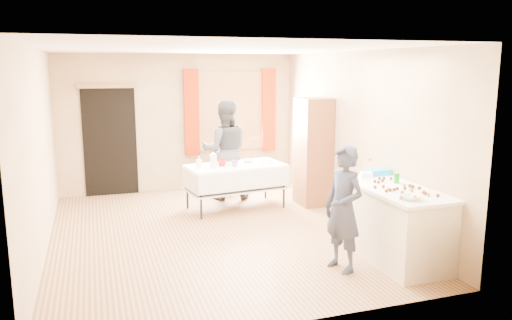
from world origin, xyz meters
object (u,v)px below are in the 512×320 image
object	(u,v)px
counter	(393,223)
party_table	(236,183)
chair	(225,176)
woman	(225,150)
girl	(344,209)
cabinet	(313,152)

from	to	relation	value
counter	party_table	world-z (taller)	counter
chair	party_table	bearing A→B (deg)	-74.06
party_table	chair	size ratio (longest dim) A/B	1.68
woman	party_table	bearing A→B (deg)	101.88
chair	girl	bearing A→B (deg)	-63.04
counter	girl	distance (m)	0.83
party_table	woman	distance (m)	0.81
cabinet	girl	world-z (taller)	cabinet
counter	chair	size ratio (longest dim) A/B	1.57
cabinet	chair	xyz separation A→B (m)	(-1.24, 1.26, -0.61)
chair	woman	distance (m)	0.74
girl	chair	bearing A→B (deg)	168.15
cabinet	counter	xyz separation A→B (m)	(-0.10, -2.61, -0.47)
counter	party_table	xyz separation A→B (m)	(-1.25, 2.75, -0.01)
girl	woman	world-z (taller)	woman
counter	woman	size ratio (longest dim) A/B	0.91
cabinet	party_table	xyz separation A→B (m)	(-1.35, 0.14, -0.48)
counter	girl	size ratio (longest dim) A/B	1.10
party_table	girl	xyz separation A→B (m)	(0.48, -2.87, 0.30)
party_table	chair	bearing A→B (deg)	76.54
party_table	cabinet	bearing A→B (deg)	-13.59
girl	woman	bearing A→B (deg)	170.62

